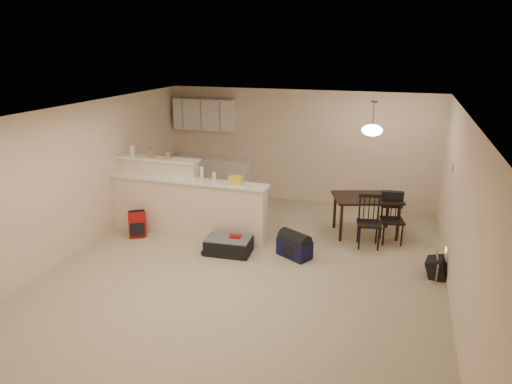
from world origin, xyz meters
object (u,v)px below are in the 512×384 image
at_px(red_backpack, 137,224).
at_px(dining_chair_far, 392,219).
at_px(dining_table, 366,201).
at_px(suitcase, 229,246).
at_px(navy_duffel, 294,248).
at_px(pendant_lamp, 372,130).
at_px(dining_chair_near, 369,222).
at_px(black_daypack, 436,268).

bearing_deg(red_backpack, dining_chair_far, -15.82).
height_order(dining_table, red_backpack, dining_table).
distance_m(suitcase, navy_duffel, 1.13).
xyz_separation_m(suitcase, navy_duffel, (1.11, 0.21, 0.03)).
xyz_separation_m(pendant_lamp, navy_duffel, (-1.03, -1.35, -1.83)).
height_order(dining_chair_far, navy_duffel, dining_chair_far).
bearing_deg(navy_duffel, dining_chair_near, 64.12).
distance_m(dining_table, suitcase, 2.70).
bearing_deg(black_daypack, dining_chair_near, 64.45).
relative_size(dining_table, navy_duffel, 2.43).
relative_size(dining_chair_near, dining_chair_far, 1.02).
distance_m(dining_table, dining_chair_near, 0.60).
bearing_deg(navy_duffel, dining_table, 81.71).
relative_size(dining_chair_near, navy_duffel, 1.62).
distance_m(pendant_lamp, dining_chair_near, 1.63).
bearing_deg(dining_chair_far, dining_chair_near, -153.47).
xyz_separation_m(dining_table, black_daypack, (1.21, -1.35, -0.50)).
relative_size(navy_duffel, black_daypack, 1.68).
bearing_deg(suitcase, dining_table, 31.79).
bearing_deg(pendant_lamp, dining_chair_far, -26.76).
relative_size(dining_table, dining_chair_far, 1.54).
distance_m(dining_chair_near, black_daypack, 1.39).
xyz_separation_m(dining_chair_far, suitcase, (-2.63, -1.31, -0.32)).
xyz_separation_m(red_backpack, black_daypack, (5.23, 0.04, -0.08)).
distance_m(pendant_lamp, red_backpack, 4.61).
bearing_deg(red_backpack, black_daypack, -29.63).
height_order(dining_chair_far, black_daypack, dining_chair_far).
bearing_deg(dining_table, dining_chair_near, -97.83).
xyz_separation_m(dining_chair_near, navy_duffel, (-1.14, -0.80, -0.31)).
bearing_deg(dining_chair_near, dining_table, 90.74).
bearing_deg(suitcase, dining_chair_far, 22.28).
height_order(pendant_lamp, red_backpack, pendant_lamp).
relative_size(dining_chair_near, suitcase, 1.20).
bearing_deg(black_daypack, suitcase, 104.01).
height_order(red_backpack, black_daypack, red_backpack).
distance_m(red_backpack, navy_duffel, 3.00).
distance_m(suitcase, red_backpack, 1.90).
xyz_separation_m(dining_table, dining_chair_near, (0.11, -0.55, -0.19)).
height_order(dining_table, pendant_lamp, pendant_lamp).
distance_m(suitcase, black_daypack, 3.35).
distance_m(dining_chair_near, suitcase, 2.48).
distance_m(dining_table, pendant_lamp, 1.33).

